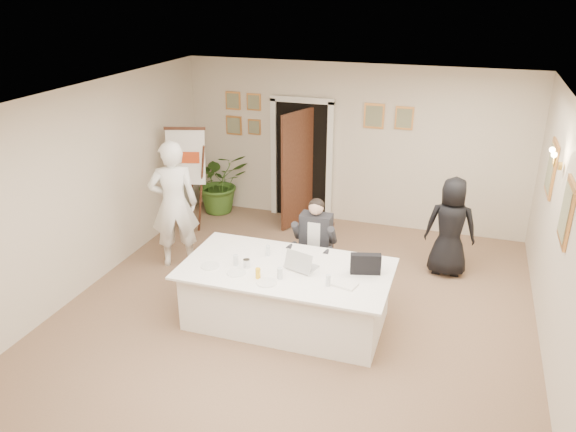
# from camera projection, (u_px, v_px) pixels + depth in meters

# --- Properties ---
(floor) EXTENTS (7.00, 7.00, 0.00)m
(floor) POSITION_uv_depth(u_px,v_px,m) (289.00, 323.00, 7.16)
(floor) COLOR brown
(floor) RESTS_ON ground
(ceiling) EXTENTS (6.00, 7.00, 0.02)m
(ceiling) POSITION_uv_depth(u_px,v_px,m) (290.00, 103.00, 6.08)
(ceiling) COLOR white
(ceiling) RESTS_ON wall_back
(wall_back) EXTENTS (6.00, 0.10, 2.80)m
(wall_back) POSITION_uv_depth(u_px,v_px,m) (352.00, 146.00, 9.68)
(wall_back) COLOR beige
(wall_back) RESTS_ON floor
(wall_front) EXTENTS (6.00, 0.10, 2.80)m
(wall_front) POSITION_uv_depth(u_px,v_px,m) (118.00, 430.00, 3.55)
(wall_front) COLOR beige
(wall_front) RESTS_ON floor
(wall_left) EXTENTS (0.10, 7.00, 2.80)m
(wall_left) POSITION_uv_depth(u_px,v_px,m) (76.00, 194.00, 7.48)
(wall_left) COLOR beige
(wall_left) RESTS_ON floor
(wall_right) EXTENTS (0.10, 7.00, 2.80)m
(wall_right) POSITION_uv_depth(u_px,v_px,m) (567.00, 258.00, 5.75)
(wall_right) COLOR beige
(wall_right) RESTS_ON floor
(doorway) EXTENTS (1.14, 0.86, 2.20)m
(doorway) POSITION_uv_depth(u_px,v_px,m) (300.00, 164.00, 9.92)
(doorway) COLOR black
(doorway) RESTS_ON floor
(pictures_back_wall) EXTENTS (3.40, 0.06, 0.80)m
(pictures_back_wall) POSITION_uv_depth(u_px,v_px,m) (308.00, 117.00, 9.71)
(pictures_back_wall) COLOR #DB934A
(pictures_back_wall) RESTS_ON wall_back
(pictures_right_wall) EXTENTS (0.06, 2.20, 0.80)m
(pictures_right_wall) POSITION_uv_depth(u_px,v_px,m) (558.00, 188.00, 6.68)
(pictures_right_wall) COLOR #DB934A
(pictures_right_wall) RESTS_ON wall_right
(wall_sconce) EXTENTS (0.20, 0.30, 0.24)m
(wall_sconce) POSITION_uv_depth(u_px,v_px,m) (557.00, 159.00, 6.56)
(wall_sconce) COLOR gold
(wall_sconce) RESTS_ON wall_right
(conference_table) EXTENTS (2.58, 1.38, 0.78)m
(conference_table) POSITION_uv_depth(u_px,v_px,m) (286.00, 294.00, 7.04)
(conference_table) COLOR white
(conference_table) RESTS_ON floor
(seated_man) EXTENTS (0.64, 0.68, 1.36)m
(seated_man) POSITION_uv_depth(u_px,v_px,m) (315.00, 245.00, 7.71)
(seated_man) COLOR black
(seated_man) RESTS_ON floor
(flip_chart) EXTENTS (0.66, 0.49, 1.82)m
(flip_chart) POSITION_uv_depth(u_px,v_px,m) (189.00, 186.00, 9.44)
(flip_chart) COLOR #361911
(flip_chart) RESTS_ON floor
(standing_man) EXTENTS (0.85, 0.76, 1.95)m
(standing_man) POSITION_uv_depth(u_px,v_px,m) (174.00, 204.00, 8.30)
(standing_man) COLOR white
(standing_man) RESTS_ON floor
(standing_woman) EXTENTS (0.74, 0.49, 1.49)m
(standing_woman) POSITION_uv_depth(u_px,v_px,m) (451.00, 227.00, 8.10)
(standing_woman) COLOR black
(standing_woman) RESTS_ON floor
(potted_palm) EXTENTS (1.38, 1.35, 1.16)m
(potted_palm) POSITION_uv_depth(u_px,v_px,m) (220.00, 182.00, 10.43)
(potted_palm) COLOR #365C1E
(potted_palm) RESTS_ON floor
(laptop) EXTENTS (0.46, 0.47, 0.28)m
(laptop) POSITION_uv_depth(u_px,v_px,m) (301.00, 257.00, 6.85)
(laptop) COLOR #B7BABC
(laptop) RESTS_ON conference_table
(laptop_bag) EXTENTS (0.38, 0.19, 0.25)m
(laptop_bag) POSITION_uv_depth(u_px,v_px,m) (366.00, 264.00, 6.71)
(laptop_bag) COLOR black
(laptop_bag) RESTS_ON conference_table
(paper_stack) EXTENTS (0.30, 0.24, 0.03)m
(paper_stack) POSITION_uv_depth(u_px,v_px,m) (345.00, 284.00, 6.48)
(paper_stack) COLOR white
(paper_stack) RESTS_ON conference_table
(plate_left) EXTENTS (0.29, 0.29, 0.01)m
(plate_left) POSITION_uv_depth(u_px,v_px,m) (210.00, 266.00, 6.91)
(plate_left) COLOR white
(plate_left) RESTS_ON conference_table
(plate_mid) EXTENTS (0.24, 0.24, 0.01)m
(plate_mid) POSITION_uv_depth(u_px,v_px,m) (237.00, 273.00, 6.75)
(plate_mid) COLOR white
(plate_mid) RESTS_ON conference_table
(plate_near) EXTENTS (0.27, 0.27, 0.01)m
(plate_near) POSITION_uv_depth(u_px,v_px,m) (267.00, 283.00, 6.53)
(plate_near) COLOR white
(plate_near) RESTS_ON conference_table
(glass_a) EXTENTS (0.07, 0.07, 0.14)m
(glass_a) POSITION_uv_depth(u_px,v_px,m) (236.00, 260.00, 6.92)
(glass_a) COLOR silver
(glass_a) RESTS_ON conference_table
(glass_b) EXTENTS (0.07, 0.07, 0.14)m
(glass_b) POSITION_uv_depth(u_px,v_px,m) (280.00, 273.00, 6.61)
(glass_b) COLOR silver
(glass_b) RESTS_ON conference_table
(glass_c) EXTENTS (0.07, 0.07, 0.14)m
(glass_c) POSITION_uv_depth(u_px,v_px,m) (328.00, 280.00, 6.45)
(glass_c) COLOR silver
(glass_c) RESTS_ON conference_table
(glass_d) EXTENTS (0.06, 0.06, 0.14)m
(glass_d) POSITION_uv_depth(u_px,v_px,m) (268.00, 250.00, 7.17)
(glass_d) COLOR silver
(glass_d) RESTS_ON conference_table
(oj_glass) EXTENTS (0.07, 0.07, 0.13)m
(oj_glass) POSITION_uv_depth(u_px,v_px,m) (258.00, 273.00, 6.62)
(oj_glass) COLOR yellow
(oj_glass) RESTS_ON conference_table
(steel_jug) EXTENTS (0.10, 0.10, 0.11)m
(steel_jug) POSITION_uv_depth(u_px,v_px,m) (247.00, 263.00, 6.87)
(steel_jug) COLOR silver
(steel_jug) RESTS_ON conference_table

